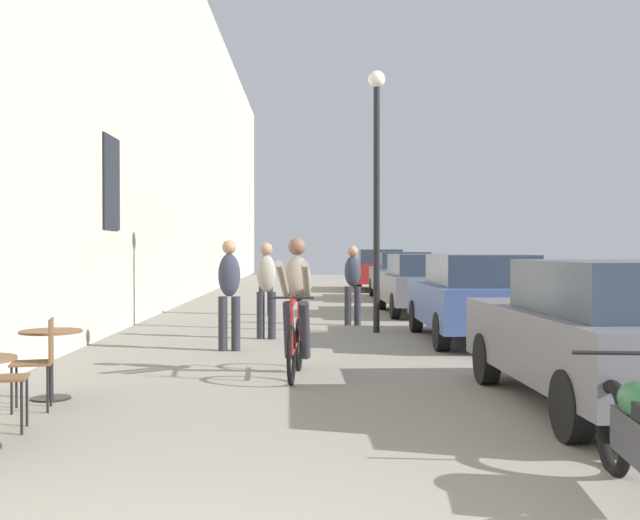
# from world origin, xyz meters

# --- Properties ---
(building_facade_left) EXTENTS (0.54, 68.00, 10.39)m
(building_facade_left) POSITION_xyz_m (-3.45, 14.00, 5.19)
(building_facade_left) COLOR #B7AD99
(building_facade_left) RESTS_ON ground_plane
(cafe_table_mid) EXTENTS (0.64, 0.64, 0.72)m
(cafe_table_mid) POSITION_xyz_m (-2.28, 4.92, 0.52)
(cafe_table_mid) COLOR black
(cafe_table_mid) RESTS_ON ground_plane
(cafe_chair_mid_toward_street) EXTENTS (0.46, 0.46, 0.89)m
(cafe_chair_mid_toward_street) POSITION_xyz_m (-2.21, 4.38, 0.52)
(cafe_chair_mid_toward_street) COLOR black
(cafe_chair_mid_toward_street) RESTS_ON ground_plane
(cyclist_on_bicycle) EXTENTS (0.52, 1.76, 1.74)m
(cyclist_on_bicycle) POSITION_xyz_m (0.26, 6.45, 0.81)
(cyclist_on_bicycle) COLOR black
(cyclist_on_bicycle) RESTS_ON ground_plane
(pedestrian_near) EXTENTS (0.34, 0.24, 1.71)m
(pedestrian_near) POSITION_xyz_m (-0.81, 8.74, 0.96)
(pedestrian_near) COLOR #26262D
(pedestrian_near) RESTS_ON ground_plane
(pedestrian_mid) EXTENTS (0.37, 0.28, 1.68)m
(pedestrian_mid) POSITION_xyz_m (-0.33, 10.31, 0.95)
(pedestrian_mid) COLOR #26262D
(pedestrian_mid) RESTS_ON ground_plane
(pedestrian_far) EXTENTS (0.35, 0.26, 1.64)m
(pedestrian_far) POSITION_xyz_m (1.31, 12.71, 0.92)
(pedestrian_far) COLOR #26262D
(pedestrian_far) RESTS_ON ground_plane
(pedestrian_furthest) EXTENTS (0.37, 0.28, 1.64)m
(pedestrian_furthest) POSITION_xyz_m (-0.61, 15.22, 0.92)
(pedestrian_furthest) COLOR #26262D
(pedestrian_furthest) RESTS_ON ground_plane
(street_lamp) EXTENTS (0.32, 0.32, 4.90)m
(street_lamp) POSITION_xyz_m (1.68, 11.30, 3.11)
(street_lamp) COLOR black
(street_lamp) RESTS_ON ground_plane
(parked_car_nearest) EXTENTS (1.83, 4.15, 1.46)m
(parked_car_nearest) POSITION_xyz_m (3.29, 4.30, 0.76)
(parked_car_nearest) COLOR #595960
(parked_car_nearest) RESTS_ON ground_plane
(parked_car_second) EXTENTS (1.77, 4.16, 1.48)m
(parked_car_second) POSITION_xyz_m (3.23, 9.92, 0.77)
(parked_car_second) COLOR #384C84
(parked_car_second) RESTS_ON ground_plane
(parked_car_third) EXTENTS (1.79, 4.10, 1.45)m
(parked_car_third) POSITION_xyz_m (3.09, 15.35, 0.75)
(parked_car_third) COLOR #595960
(parked_car_third) RESTS_ON ground_plane
(parked_car_fourth) EXTENTS (1.79, 4.17, 1.48)m
(parked_car_fourth) POSITION_xyz_m (3.30, 20.97, 0.77)
(parked_car_fourth) COLOR #595960
(parked_car_fourth) RESTS_ON ground_plane
(parked_car_fifth) EXTENTS (1.94, 4.41, 1.55)m
(parked_car_fifth) POSITION_xyz_m (3.08, 26.25, 0.81)
(parked_car_fifth) COLOR maroon
(parked_car_fifth) RESTS_ON ground_plane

